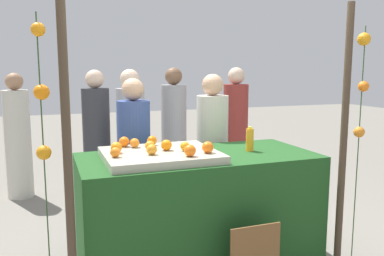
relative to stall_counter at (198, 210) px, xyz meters
The scene contains 25 objects.
stall_counter is the anchor object (origin of this frame).
orange_tray 0.60m from the stall_counter, behind, with size 0.86×0.72×0.06m, color #B2AD99.
orange_0 0.77m from the stall_counter, 159.31° to the left, with size 0.08×0.08×0.08m, color orange.
orange_1 0.59m from the stall_counter, 148.17° to the right, with size 0.07×0.07×0.07m, color orange.
orange_2 0.70m from the stall_counter, 145.45° to the left, with size 0.08×0.08×0.08m, color orange.
orange_3 0.69m from the stall_counter, behind, with size 0.08×0.08×0.08m, color orange.
orange_4 0.64m from the stall_counter, behind, with size 0.09×0.09×0.09m, color orange.
orange_5 0.72m from the stall_counter, 162.58° to the right, with size 0.08×0.08×0.08m, color orange.
orange_6 0.90m from the stall_counter, 169.90° to the right, with size 0.07×0.07×0.07m, color orange.
orange_7 0.87m from the stall_counter, behind, with size 0.08×0.08×0.08m, color orange.
orange_8 0.61m from the stall_counter, 91.99° to the right, with size 0.09×0.09×0.09m, color orange.
orange_9 0.83m from the stall_counter, 156.55° to the left, with size 0.08×0.08×0.08m, color orange.
orange_10 0.66m from the stall_counter, 121.60° to the right, with size 0.09×0.09×0.09m, color orange.
juice_bottle 0.74m from the stall_counter, ahead, with size 0.07×0.07×0.21m.
vendor_left 0.84m from the stall_counter, 118.01° to the left, with size 0.31×0.31×1.55m.
vendor_right 0.85m from the stall_counter, 58.98° to the left, with size 0.32×0.32×1.58m.
crowd_person_0 2.88m from the stall_counter, 121.40° to the left, with size 0.32×0.32×1.58m.
crowd_person_1 2.21m from the stall_counter, 55.89° to the left, with size 0.33×0.33×1.65m.
crowd_person_2 1.64m from the stall_counter, 98.14° to the left, with size 0.33×0.33×1.63m.
crowd_person_3 1.99m from the stall_counter, 107.32° to the left, with size 0.32×0.32×1.62m.
crowd_person_4 2.05m from the stall_counter, 78.10° to the left, with size 0.33×0.33×1.65m.
canopy_post_left 1.29m from the stall_counter, 155.15° to the right, with size 0.06×0.06×2.13m, color #473828.
canopy_post_right 1.29m from the stall_counter, 24.85° to the right, with size 0.06×0.06×2.13m, color #473828.
garland_strand_left 1.59m from the stall_counter, 158.35° to the right, with size 0.10×0.11×1.96m.
garland_strand_right 1.65m from the stall_counter, 23.00° to the right, with size 0.10×0.11×1.96m.
Camera 1 is at (-1.15, -2.98, 1.64)m, focal length 37.60 mm.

